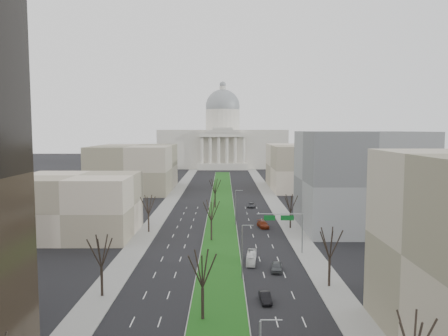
{
  "coord_description": "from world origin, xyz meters",
  "views": [
    {
      "loc": [
        0.73,
        -14.28,
        24.64
      ],
      "look_at": [
        0.78,
        114.67,
        13.02
      ],
      "focal_mm": 35.0,
      "sensor_mm": 36.0,
      "label": 1
    }
  ],
  "objects_px": {
    "car_red": "(263,224)",
    "box_van": "(251,258)",
    "car_grey_near": "(277,267)",
    "car_black": "(265,297)",
    "car_grey_far": "(251,205)"
  },
  "relations": [
    {
      "from": "car_red",
      "to": "box_van",
      "type": "distance_m",
      "value": 29.13
    },
    {
      "from": "car_grey_near",
      "to": "car_black",
      "type": "distance_m",
      "value": 13.85
    },
    {
      "from": "car_red",
      "to": "box_van",
      "type": "relative_size",
      "value": 0.8
    },
    {
      "from": "car_red",
      "to": "box_van",
      "type": "bearing_deg",
      "value": -108.16
    },
    {
      "from": "car_black",
      "to": "car_red",
      "type": "relative_size",
      "value": 0.75
    },
    {
      "from": "car_grey_near",
      "to": "box_van",
      "type": "relative_size",
      "value": 0.67
    },
    {
      "from": "car_black",
      "to": "box_van",
      "type": "bearing_deg",
      "value": 89.21
    },
    {
      "from": "car_black",
      "to": "box_van",
      "type": "xyz_separation_m",
      "value": [
        -0.83,
        18.29,
        0.28
      ]
    },
    {
      "from": "car_black",
      "to": "car_grey_far",
      "type": "bearing_deg",
      "value": 84.57
    },
    {
      "from": "car_grey_far",
      "to": "box_van",
      "type": "distance_m",
      "value": 57.36
    },
    {
      "from": "car_grey_near",
      "to": "box_van",
      "type": "height_order",
      "value": "box_van"
    },
    {
      "from": "car_grey_near",
      "to": "car_black",
      "type": "bearing_deg",
      "value": -95.89
    },
    {
      "from": "car_black",
      "to": "car_grey_far",
      "type": "relative_size",
      "value": 0.83
    },
    {
      "from": "car_grey_near",
      "to": "car_grey_far",
      "type": "relative_size",
      "value": 0.92
    },
    {
      "from": "car_grey_near",
      "to": "car_red",
      "type": "xyz_separation_m",
      "value": [
        0.62,
        33.58,
        0.02
      ]
    }
  ]
}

